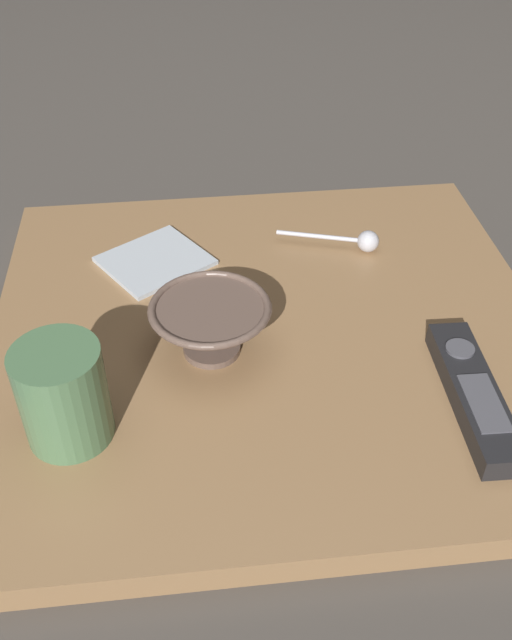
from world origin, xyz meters
name	(u,v)px	position (x,y,z in m)	size (l,w,h in m)	color
ground_plane	(270,346)	(0.00, 0.00, 0.00)	(6.00, 6.00, 0.00)	#47423D
table	(271,336)	(0.00, 0.00, 0.02)	(0.63, 0.60, 0.03)	#936D47
cereal_bowl	(211,325)	(0.07, 0.03, 0.07)	(0.13, 0.13, 0.06)	brown
coffee_mug	(63,395)	(0.21, 0.14, 0.08)	(0.08, 0.08, 0.10)	#4C724C
teaspoon	(361,241)	(-0.14, -0.14, 0.04)	(0.13, 0.05, 0.03)	silver
tv_remote_near	(474,394)	(-0.19, 0.14, 0.04)	(0.05, 0.19, 0.03)	black
folded_napkin	(155,261)	(0.13, -0.14, 0.03)	(0.16, 0.16, 0.01)	#B2BCC6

